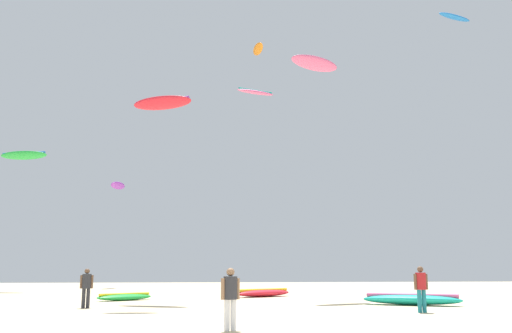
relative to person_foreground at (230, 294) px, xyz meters
name	(u,v)px	position (x,y,z in m)	size (l,w,h in m)	color
person_foreground	(230,294)	(0.00, 0.00, 0.00)	(0.52, 0.38, 1.66)	silver
person_midground	(86,285)	(-5.52, 9.59, 0.00)	(0.54, 0.37, 1.65)	#2D2D33
person_left	(421,285)	(7.69, 5.54, 0.04)	(0.57, 0.39, 1.74)	teal
kite_grounded_near	(412,300)	(8.98, 9.79, -0.71)	(4.51, 3.30, 0.57)	#19B29E
kite_grounded_mid	(125,297)	(-4.55, 15.33, -0.78)	(3.12, 2.74, 0.42)	green
kite_grounded_far	(263,293)	(3.23, 18.43, -0.74)	(3.97, 3.14, 0.49)	red
kite_aloft_0	(24,155)	(-14.60, 30.07, 9.63)	(4.17, 2.29, 0.79)	green
kite_aloft_1	(454,17)	(23.89, 32.94, 24.84)	(4.13, 2.53, 0.67)	blue
kite_aloft_2	(258,49)	(4.99, 36.20, 22.00)	(1.16, 3.14, 0.75)	orange
kite_aloft_3	(162,103)	(-2.83, 13.93, 9.50)	(3.56, 2.43, 0.77)	red
kite_aloft_6	(118,186)	(-8.08, 37.32, 8.35)	(1.53, 3.25, 0.76)	purple
kite_aloft_7	(315,63)	(5.97, 15.49, 12.70)	(3.48, 2.37, 0.84)	#E5598C
kite_aloft_8	(255,92)	(3.37, 24.10, 13.61)	(3.08, 1.82, 0.49)	#E5598C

